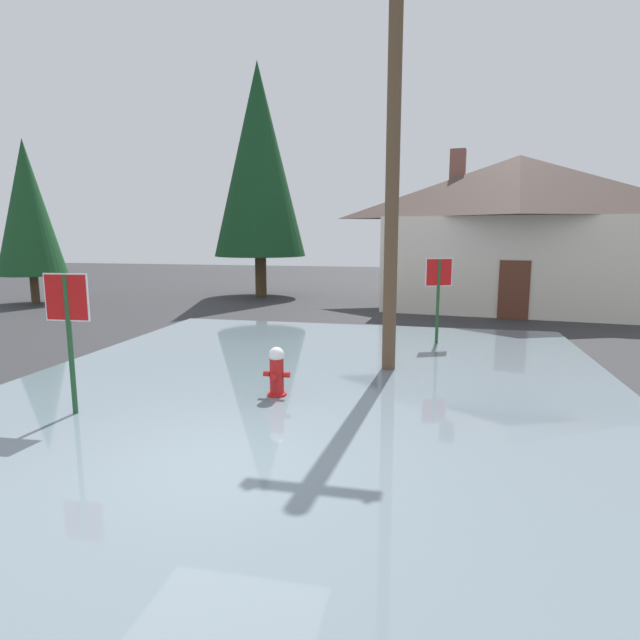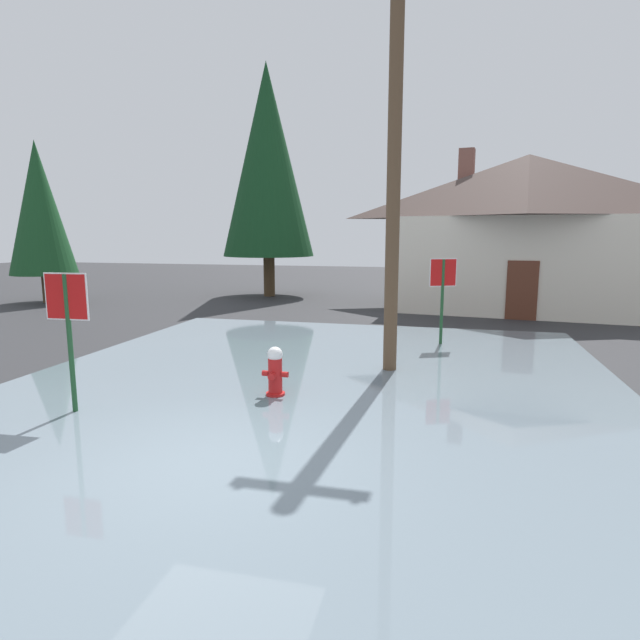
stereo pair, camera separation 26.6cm
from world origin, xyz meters
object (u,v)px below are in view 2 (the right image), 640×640
at_px(stop_sign_near, 68,315).
at_px(pine_tree_mid_left, 39,208).
at_px(fire_hydrant, 275,373).
at_px(pine_tree_tall_left, 267,161).
at_px(stop_sign_far, 443,284).
at_px(utility_pole, 394,165).
at_px(house, 525,231).

bearing_deg(stop_sign_near, pine_tree_mid_left, 132.35).
distance_m(fire_hydrant, pine_tree_tall_left, 16.52).
height_order(stop_sign_near, pine_tree_tall_left, pine_tree_tall_left).
bearing_deg(stop_sign_far, pine_tree_mid_left, 163.03).
distance_m(fire_hydrant, pine_tree_mid_left, 17.31).
relative_size(stop_sign_near, utility_pole, 0.28).
height_order(house, pine_tree_tall_left, pine_tree_tall_left).
relative_size(fire_hydrant, pine_tree_mid_left, 0.14).
xyz_separation_m(stop_sign_far, pine_tree_mid_left, (-16.35, 4.99, 2.29)).
bearing_deg(stop_sign_far, house, 69.14).
xyz_separation_m(fire_hydrant, pine_tree_tall_left, (-5.18, 14.64, 5.64)).
xyz_separation_m(stop_sign_near, house, (8.53, 14.32, 1.36)).
relative_size(fire_hydrant, stop_sign_far, 0.41).
height_order(stop_sign_far, house, house).
relative_size(fire_hydrant, utility_pole, 0.12).
distance_m(stop_sign_near, fire_hydrant, 3.48).
height_order(fire_hydrant, pine_tree_mid_left, pine_tree_mid_left).
bearing_deg(pine_tree_mid_left, stop_sign_near, -47.65).
height_order(stop_sign_near, stop_sign_far, stop_sign_near).
distance_m(fire_hydrant, utility_pole, 4.74).
xyz_separation_m(pine_tree_tall_left, pine_tree_mid_left, (-8.39, -4.47, -2.19)).
xyz_separation_m(utility_pole, stop_sign_far, (1.01, 2.91, -2.61)).
relative_size(house, pine_tree_mid_left, 1.61).
height_order(stop_sign_near, utility_pole, utility_pole).
xyz_separation_m(utility_pole, pine_tree_tall_left, (-6.96, 12.37, 1.87)).
height_order(utility_pole, pine_tree_mid_left, utility_pole).
xyz_separation_m(utility_pole, house, (3.89, 10.47, -1.23)).
relative_size(fire_hydrant, pine_tree_tall_left, 0.09).
distance_m(house, pine_tree_mid_left, 19.42).
bearing_deg(stop_sign_far, utility_pole, -109.08).
bearing_deg(house, stop_sign_far, -110.86).
height_order(utility_pole, house, utility_pole).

